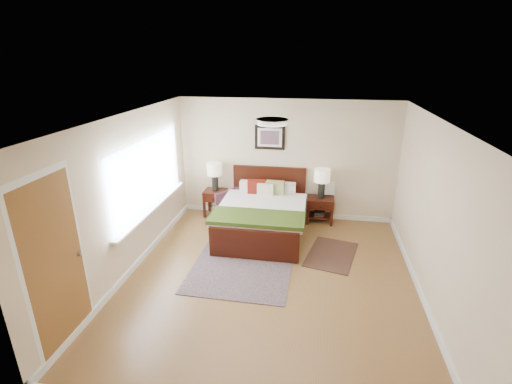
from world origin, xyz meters
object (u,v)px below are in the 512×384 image
nightstand_right (320,207)px  rug_persian (245,260)px  nightstand_left (215,196)px  armchair (238,207)px  lamp_left (215,172)px  bed (262,210)px  lamp_right (322,178)px

nightstand_right → rug_persian: 2.19m
rug_persian → nightstand_right: bearing=55.7°
nightstand_left → rug_persian: size_ratio=0.25×
armchair → nightstand_left: bearing=-171.8°
lamp_left → armchair: 0.90m
nightstand_left → armchair: armchair is taller
lamp_left → armchair: size_ratio=0.86×
armchair → bed: bearing=-6.9°
bed → lamp_left: 1.45m
bed → lamp_left: lamp_left is taller
bed → nightstand_left: bed is taller
nightstand_left → lamp_right: bearing=0.5°
bed → nightstand_right: bed is taller
nightstand_left → lamp_right: lamp_right is taller
bed → lamp_left: (-1.14, 0.76, 0.49)m
nightstand_left → nightstand_right: 2.24m
lamp_left → rug_persian: bearing=-60.9°
nightstand_right → lamp_left: (-2.24, 0.01, 0.65)m
lamp_right → rug_persian: size_ratio=0.27×
rug_persian → lamp_right: bearing=55.9°
lamp_left → rug_persian: size_ratio=0.27×
nightstand_left → armchair: bearing=-24.5°
nightstand_right → lamp_right: lamp_right is taller
nightstand_left → lamp_right: size_ratio=0.93×
nightstand_right → armchair: (-1.69, -0.26, -0.02)m
armchair → nightstand_right: bearing=41.2°
lamp_right → lamp_left: bearing=180.0°
lamp_right → rug_persian: 2.38m
bed → lamp_right: 1.42m
nightstand_left → nightstand_right: size_ratio=1.04×
nightstand_right → armchair: size_ratio=0.77×
lamp_right → armchair: size_ratio=0.86×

